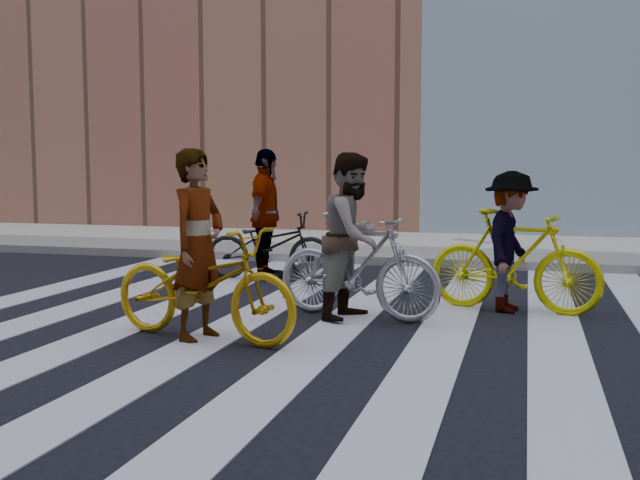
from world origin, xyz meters
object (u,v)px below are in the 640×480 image
at_px(rider_mid, 353,236).
at_px(bike_dark_rear, 269,246).
at_px(bike_yellow_right, 514,261).
at_px(rider_left, 198,245).
at_px(bike_yellow_left, 203,283).
at_px(bike_silver_mid, 358,266).
at_px(rider_rear, 266,215).
at_px(rider_right, 510,242).

bearing_deg(rider_mid, bike_dark_rear, 51.22).
distance_m(bike_yellow_right, rider_left, 3.75).
relative_size(bike_dark_rear, rider_mid, 1.06).
relative_size(bike_yellow_left, bike_yellow_right, 1.06).
relative_size(bike_silver_mid, bike_yellow_right, 0.99).
distance_m(bike_yellow_left, bike_yellow_right, 3.69).
bearing_deg(rider_mid, rider_left, 152.98).
bearing_deg(rider_rear, rider_left, -174.95).
xyz_separation_m(bike_yellow_left, bike_silver_mid, (1.23, 1.41, 0.04)).
xyz_separation_m(bike_yellow_left, bike_dark_rear, (-0.69, 3.87, -0.04)).
bearing_deg(bike_yellow_right, rider_rear, 77.68).
bearing_deg(bike_dark_rear, rider_right, -119.30).
distance_m(bike_yellow_left, bike_dark_rear, 3.94).
xyz_separation_m(bike_yellow_right, rider_mid, (-1.73, -0.87, 0.32)).
distance_m(bike_silver_mid, rider_left, 1.93).
distance_m(bike_silver_mid, rider_mid, 0.33).
bearing_deg(rider_rear, bike_yellow_left, -174.24).
xyz_separation_m(bike_yellow_left, bike_yellow_right, (2.91, 2.28, 0.04)).
height_order(bike_yellow_left, rider_rear, rider_rear).
xyz_separation_m(bike_yellow_left, rider_left, (-0.05, 0.00, 0.38)).
height_order(bike_dark_rear, rider_right, rider_right).
bearing_deg(rider_mid, bike_yellow_left, 154.16).
bearing_deg(bike_silver_mid, bike_dark_rear, 51.96).
xyz_separation_m(rider_mid, rider_rear, (-1.92, 2.47, 0.06)).
distance_m(bike_dark_rear, rider_right, 3.90).
distance_m(bike_yellow_left, rider_right, 3.66).
relative_size(bike_dark_rear, rider_rear, 1.00).
height_order(bike_yellow_left, bike_yellow_right, bike_yellow_right).
distance_m(bike_silver_mid, bike_dark_rear, 3.12).
distance_m(bike_dark_rear, rider_mid, 3.12).
relative_size(bike_yellow_left, bike_silver_mid, 1.07).
bearing_deg(rider_left, bike_silver_mid, -29.37).
bearing_deg(rider_mid, bike_silver_mid, -75.88).
bearing_deg(bike_dark_rear, bike_yellow_right, -119.00).
relative_size(bike_silver_mid, rider_mid, 1.07).
bearing_deg(bike_dark_rear, bike_yellow_left, -174.95).
height_order(bike_silver_mid, rider_mid, rider_mid).
distance_m(rider_left, rider_right, 3.69).
bearing_deg(bike_yellow_right, rider_right, 101.38).
distance_m(bike_yellow_right, rider_mid, 1.96).
xyz_separation_m(bike_dark_rear, rider_left, (0.64, -3.87, 0.42)).
bearing_deg(rider_right, rider_left, 139.44).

